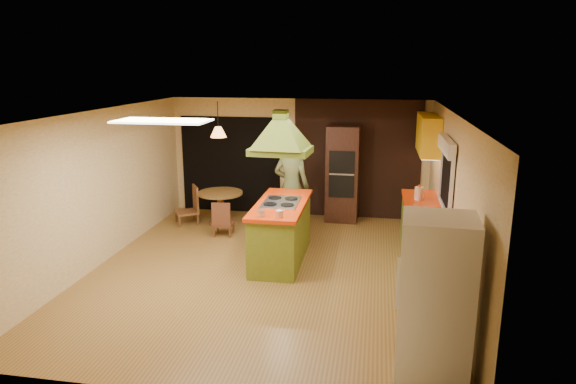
% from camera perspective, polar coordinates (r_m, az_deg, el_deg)
% --- Properties ---
extents(ground, '(6.50, 6.50, 0.00)m').
position_cam_1_polar(ground, '(8.29, -2.35, -8.68)').
color(ground, olive).
rests_on(ground, ground).
extents(room_walls, '(5.50, 6.50, 6.50)m').
position_cam_1_polar(room_walls, '(7.89, -2.44, -0.28)').
color(room_walls, beige).
rests_on(room_walls, ground).
extents(ceiling_plane, '(6.50, 6.50, 0.00)m').
position_cam_1_polar(ceiling_plane, '(7.68, -2.54, 8.79)').
color(ceiling_plane, silver).
rests_on(ceiling_plane, room_walls).
extents(brick_panel, '(2.64, 0.03, 2.50)m').
position_cam_1_polar(brick_panel, '(10.88, 7.67, 3.59)').
color(brick_panel, '#381E14').
rests_on(brick_panel, ground).
extents(nook_opening, '(2.20, 0.03, 2.10)m').
position_cam_1_polar(nook_opening, '(11.36, -6.38, 3.04)').
color(nook_opening, black).
rests_on(nook_opening, ground).
extents(right_counter, '(0.62, 3.05, 0.92)m').
position_cam_1_polar(right_counter, '(8.56, 14.82, -5.11)').
color(right_counter, olive).
rests_on(right_counter, ground).
extents(upper_cabinets, '(0.34, 1.40, 0.70)m').
position_cam_1_polar(upper_cabinets, '(9.79, 15.33, 6.21)').
color(upper_cabinets, yellow).
rests_on(upper_cabinets, room_walls).
extents(window_right, '(0.12, 1.35, 1.06)m').
position_cam_1_polar(window_right, '(8.07, 17.26, 3.20)').
color(window_right, black).
rests_on(window_right, room_walls).
extents(fluor_panel, '(1.20, 0.60, 0.03)m').
position_cam_1_polar(fluor_panel, '(6.88, -13.80, 7.67)').
color(fluor_panel, white).
rests_on(fluor_panel, ceiling_plane).
extents(kitchen_island, '(0.81, 1.99, 1.00)m').
position_cam_1_polar(kitchen_island, '(8.55, -0.78, -4.35)').
color(kitchen_island, olive).
rests_on(kitchen_island, ground).
extents(range_hood, '(0.99, 0.74, 0.78)m').
position_cam_1_polar(range_hood, '(8.17, -0.82, 7.39)').
color(range_hood, '#526419').
rests_on(range_hood, ceiling_plane).
extents(man, '(0.74, 0.54, 1.88)m').
position_cam_1_polar(man, '(9.72, 0.39, 0.58)').
color(man, '#4B522B').
rests_on(man, ground).
extents(refrigerator, '(0.76, 0.73, 1.76)m').
position_cam_1_polar(refrigerator, '(5.51, 16.01, -11.46)').
color(refrigerator, white).
rests_on(refrigerator, ground).
extents(wall_oven, '(0.67, 0.61, 1.99)m').
position_cam_1_polar(wall_oven, '(10.67, 6.09, 2.03)').
color(wall_oven, '#3F2014').
rests_on(wall_oven, ground).
extents(dining_table, '(0.91, 0.91, 0.68)m').
position_cam_1_polar(dining_table, '(10.53, -7.50, -1.07)').
color(dining_table, brown).
rests_on(dining_table, ground).
extents(chair_left, '(0.59, 0.59, 0.79)m').
position_cam_1_polar(chair_left, '(10.69, -11.23, -1.46)').
color(chair_left, brown).
rests_on(chair_left, ground).
extents(chair_near, '(0.39, 0.39, 0.68)m').
position_cam_1_polar(chair_near, '(9.90, -7.20, -2.86)').
color(chair_near, brown).
rests_on(chair_near, ground).
extents(pendant_lamp, '(0.33, 0.33, 0.21)m').
position_cam_1_polar(pendant_lamp, '(10.26, -7.75, 6.63)').
color(pendant_lamp, '#FF9E3F').
rests_on(pendant_lamp, ceiling_plane).
extents(canister_large, '(0.17, 0.17, 0.22)m').
position_cam_1_polar(canister_large, '(9.13, 14.35, -0.15)').
color(canister_large, beige).
rests_on(canister_large, right_counter).
extents(canister_medium, '(0.17, 0.17, 0.19)m').
position_cam_1_polar(canister_medium, '(9.11, 14.36, -0.30)').
color(canister_medium, beige).
rests_on(canister_medium, right_counter).
extents(canister_small, '(0.12, 0.12, 0.15)m').
position_cam_1_polar(canister_small, '(9.11, 14.35, -0.42)').
color(canister_small, beige).
rests_on(canister_small, right_counter).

